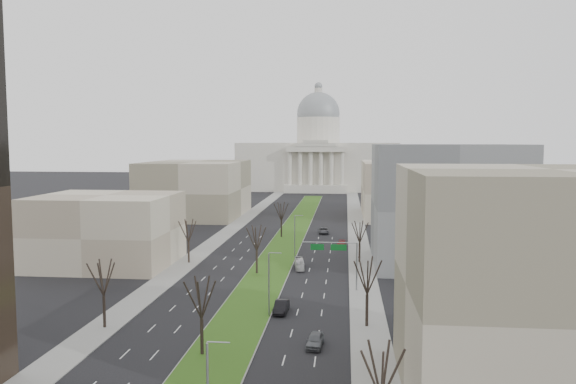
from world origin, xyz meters
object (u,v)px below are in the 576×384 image
Objects in this scene: car_red at (341,244)px; car_grey_far at (324,231)px; box_van at (299,264)px; car_grey_near at (315,340)px; car_black at (281,307)px.

car_grey_far reaches higher than car_red.
car_grey_far is at bearing 78.90° from box_van.
car_red is 24.19m from box_van.
car_grey_near is 0.90× the size of car_black.
car_red is at bearing 82.67° from car_black.
box_van is at bearing -97.52° from car_grey_far.
car_grey_near is 0.93× the size of car_red.
car_grey_near is at bearing -89.67° from box_van.
car_black is at bearing 117.37° from car_grey_near.
car_black is 70.55m from car_grey_far.
car_black is (-5.58, 13.01, 0.06)m from car_grey_near.
car_black is at bearing -92.45° from car_red.
car_grey_near is 0.83× the size of car_grey_far.
car_red is (8.19, 51.04, -0.13)m from car_black.
car_black is 1.04× the size of car_red.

